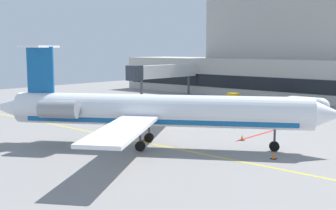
{
  "coord_description": "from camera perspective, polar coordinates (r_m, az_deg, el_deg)",
  "views": [
    {
      "loc": [
        32.72,
        -29.46,
        9.06
      ],
      "look_at": [
        1.8,
        5.67,
        3.0
      ],
      "focal_mm": 46.38,
      "sensor_mm": 36.0,
      "label": 1
    }
  ],
  "objects": [
    {
      "name": "ground",
      "position": [
        44.96,
        -6.53,
        -4.36
      ],
      "size": [
        120.0,
        120.0,
        0.11
      ],
      "color": "gray"
    },
    {
      "name": "terminal_building",
      "position": [
        86.09,
        14.6,
        5.8
      ],
      "size": [
        69.3,
        13.88,
        19.65
      ],
      "color": "#B7B2A8",
      "rests_on": "ground"
    },
    {
      "name": "jet_bridge_east",
      "position": [
        80.98,
        -0.83,
        4.38
      ],
      "size": [
        2.4,
        17.62,
        6.21
      ],
      "color": "silver",
      "rests_on": "ground"
    },
    {
      "name": "regional_jet",
      "position": [
        40.04,
        -1.96,
        -0.75
      ],
      "size": [
        29.71,
        25.06,
        9.39
      ],
      "color": "white",
      "rests_on": "ground"
    },
    {
      "name": "baggage_tug",
      "position": [
        57.3,
        5.9,
        -0.89
      ],
      "size": [
        2.94,
        3.47,
        1.86
      ],
      "color": "#E5B20C",
      "rests_on": "ground"
    },
    {
      "name": "pushback_tractor",
      "position": [
        70.68,
        8.19,
        0.68
      ],
      "size": [
        2.95,
        3.75,
        1.98
      ],
      "color": "#E5B20C",
      "rests_on": "ground"
    },
    {
      "name": "fuel_tank",
      "position": [
        61.24,
        17.66,
        -0.07
      ],
      "size": [
        6.45,
        2.38,
        2.67
      ],
      "color": "white",
      "rests_on": "ground"
    },
    {
      "name": "safety_cone_alpha",
      "position": [
        43.35,
        -3.11,
        -4.36
      ],
      "size": [
        0.47,
        0.47,
        0.55
      ],
      "color": "orange",
      "rests_on": "ground"
    },
    {
      "name": "safety_cone_bravo",
      "position": [
        53.69,
        -4.02,
        -2.09
      ],
      "size": [
        0.47,
        0.47,
        0.55
      ],
      "color": "orange",
      "rests_on": "ground"
    },
    {
      "name": "safety_cone_charlie",
      "position": [
        44.01,
        9.71,
        -4.28
      ],
      "size": [
        0.47,
        0.47,
        0.55
      ],
      "color": "orange",
      "rests_on": "ground"
    },
    {
      "name": "safety_cone_delta",
      "position": [
        37.25,
        13.71,
        -6.52
      ],
      "size": [
        0.47,
        0.47,
        0.55
      ],
      "color": "orange",
      "rests_on": "ground"
    }
  ]
}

